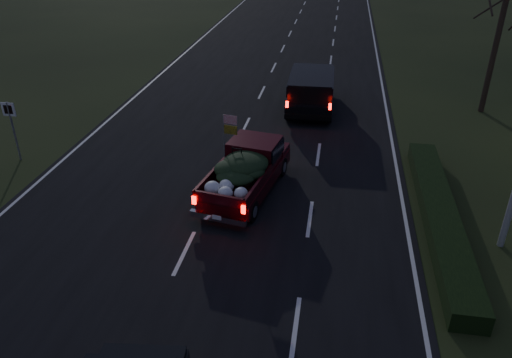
% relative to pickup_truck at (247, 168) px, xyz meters
% --- Properties ---
extents(ground, '(120.00, 120.00, 0.00)m').
position_rel_pickup_truck_xyz_m(ground, '(-1.18, -3.99, -0.96)').
color(ground, black).
rests_on(ground, ground).
extents(road_asphalt, '(14.00, 120.00, 0.02)m').
position_rel_pickup_truck_xyz_m(road_asphalt, '(-1.18, -3.99, -0.95)').
color(road_asphalt, black).
rests_on(road_asphalt, ground).
extents(hedge_row, '(1.00, 10.00, 0.60)m').
position_rel_pickup_truck_xyz_m(hedge_row, '(6.62, -0.99, -0.66)').
color(hedge_row, black).
rests_on(hedge_row, ground).
extents(route_sign, '(0.55, 0.08, 2.50)m').
position_rel_pickup_truck_xyz_m(route_sign, '(-9.68, 1.01, 0.70)').
color(route_sign, gray).
rests_on(route_sign, ground).
extents(bare_tree_far, '(3.60, 3.60, 7.00)m').
position_rel_pickup_truck_xyz_m(bare_tree_far, '(10.32, 10.01, 4.27)').
color(bare_tree_far, black).
rests_on(bare_tree_far, ground).
extents(pickup_truck, '(2.68, 5.15, 2.57)m').
position_rel_pickup_truck_xyz_m(pickup_truck, '(0.00, 0.00, 0.00)').
color(pickup_truck, '#3E080F').
rests_on(pickup_truck, ground).
extents(lead_suv, '(2.29, 5.32, 1.52)m').
position_rel_pickup_truck_xyz_m(lead_suv, '(1.69, 8.86, 0.19)').
color(lead_suv, black).
rests_on(lead_suv, ground).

